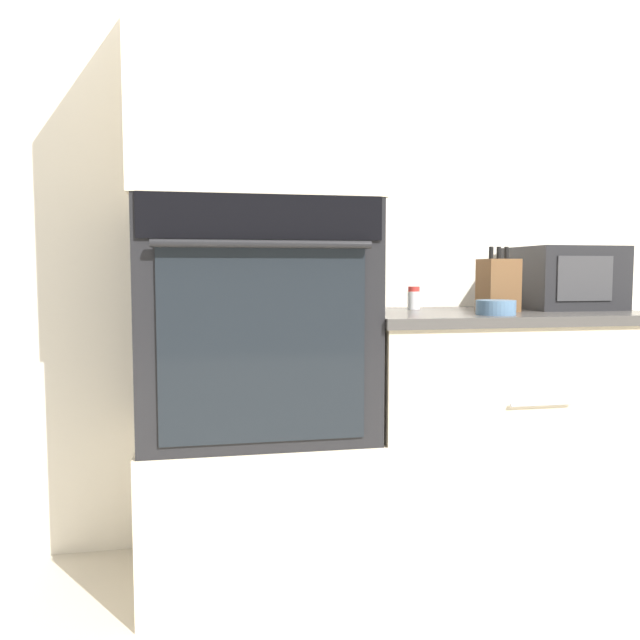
# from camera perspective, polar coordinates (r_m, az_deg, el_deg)

# --- Properties ---
(ground_plane) EXTENTS (12.00, 12.00, 0.00)m
(ground_plane) POSITION_cam_1_polar(r_m,az_deg,el_deg) (2.23, 6.12, -24.71)
(ground_plane) COLOR beige
(wall_back) EXTENTS (8.00, 0.05, 2.50)m
(wall_back) POSITION_cam_1_polar(r_m,az_deg,el_deg) (2.56, 2.21, 8.15)
(wall_back) COLOR silver
(wall_back) RESTS_ON ground_plane
(oven_cabinet_base) EXTENTS (0.79, 0.60, 0.53)m
(oven_cabinet_base) POSITION_cam_1_polar(r_m,az_deg,el_deg) (2.32, -5.83, -16.32)
(oven_cabinet_base) COLOR beige
(oven_cabinet_base) RESTS_ON ground_plane
(wall_oven) EXTENTS (0.76, 0.64, 0.79)m
(wall_oven) POSITION_cam_1_polar(r_m,az_deg,el_deg) (2.17, -5.96, 0.11)
(wall_oven) COLOR black
(wall_oven) RESTS_ON oven_cabinet_base
(oven_cabinet_upper) EXTENTS (0.79, 0.60, 0.80)m
(oven_cabinet_upper) POSITION_cam_1_polar(r_m,az_deg,el_deg) (2.26, -6.14, 20.68)
(oven_cabinet_upper) COLOR beige
(oven_cabinet_upper) RESTS_ON wall_oven
(counter_unit) EXTENTS (1.06, 0.63, 0.94)m
(counter_unit) POSITION_cam_1_polar(r_m,az_deg,el_deg) (2.50, 15.82, -9.97)
(counter_unit) COLOR beige
(counter_unit) RESTS_ON ground_plane
(microwave) EXTENTS (0.36, 0.37, 0.24)m
(microwave) POSITION_cam_1_polar(r_m,az_deg,el_deg) (2.66, 21.25, 3.61)
(microwave) COLOR #232326
(microwave) RESTS_ON counter_unit
(knife_block) EXTENTS (0.12, 0.13, 0.24)m
(knife_block) POSITION_cam_1_polar(r_m,az_deg,el_deg) (2.39, 15.97, 3.10)
(knife_block) COLOR brown
(knife_block) RESTS_ON counter_unit
(bowl) EXTENTS (0.13, 0.13, 0.05)m
(bowl) POSITION_cam_1_polar(r_m,az_deg,el_deg) (2.21, 15.77, 1.11)
(bowl) COLOR #517599
(bowl) RESTS_ON counter_unit
(condiment_jar_near) EXTENTS (0.04, 0.04, 0.06)m
(condiment_jar_near) POSITION_cam_1_polar(r_m,az_deg,el_deg) (2.49, 4.30, 1.74)
(condiment_jar_near) COLOR silver
(condiment_jar_near) RESTS_ON counter_unit
(condiment_jar_mid) EXTENTS (0.05, 0.05, 0.09)m
(condiment_jar_mid) POSITION_cam_1_polar(r_m,az_deg,el_deg) (2.47, 8.56, 1.99)
(condiment_jar_mid) COLOR silver
(condiment_jar_mid) RESTS_ON counter_unit
(condiment_jar_far) EXTENTS (0.05, 0.05, 0.12)m
(condiment_jar_far) POSITION_cam_1_polar(r_m,az_deg,el_deg) (2.39, 4.66, 2.28)
(condiment_jar_far) COLOR #427047
(condiment_jar_far) RESTS_ON counter_unit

